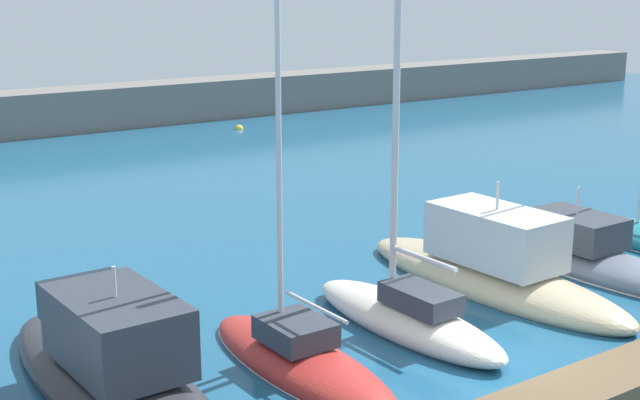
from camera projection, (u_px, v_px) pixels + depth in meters
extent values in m
plane|color=#1E567A|center=(503.00, 372.00, 20.07)|extent=(120.00, 120.00, 0.00)
cube|color=brown|center=(580.00, 396.00, 18.31)|extent=(27.36, 1.52, 0.55)
cube|color=slate|center=(7.00, 115.00, 50.15)|extent=(108.00, 3.13, 2.48)
ellipsoid|color=#2D2D33|center=(113.00, 385.00, 19.03)|extent=(2.93, 9.50, 1.26)
cube|color=#333842|center=(117.00, 331.00, 18.38)|extent=(2.12, 3.45, 1.50)
cube|color=black|center=(84.00, 296.00, 19.74)|extent=(1.86, 0.89, 0.84)
cylinder|color=silver|center=(114.00, 282.00, 18.12)|extent=(0.08, 0.08, 0.65)
ellipsoid|color=#B72D28|center=(301.00, 364.00, 20.25)|extent=(2.08, 6.73, 0.95)
ellipsoid|color=silver|center=(301.00, 367.00, 20.27)|extent=(2.10, 6.80, 0.12)
cylinder|color=silver|center=(279.00, 124.00, 19.59)|extent=(0.13, 0.13, 9.94)
cylinder|color=silver|center=(316.00, 307.00, 19.38)|extent=(0.10, 2.30, 0.09)
cube|color=#333842|center=(296.00, 331.00, 20.22)|extent=(1.36, 1.69, 0.55)
ellipsoid|color=silver|center=(406.00, 320.00, 22.42)|extent=(2.00, 6.74, 0.98)
cylinder|color=silver|center=(396.00, 102.00, 21.52)|extent=(0.17, 0.17, 9.99)
cylinder|color=silver|center=(423.00, 258.00, 21.53)|extent=(0.17, 2.25, 0.12)
cube|color=#333842|center=(421.00, 298.00, 21.82)|extent=(1.12, 2.07, 0.51)
ellipsoid|color=beige|center=(491.00, 281.00, 25.63)|extent=(3.00, 9.78, 1.19)
cube|color=silver|center=(496.00, 236.00, 25.23)|extent=(2.09, 3.90, 1.55)
cube|color=black|center=(457.00, 217.00, 26.38)|extent=(1.80, 1.01, 0.87)
cylinder|color=silver|center=(498.00, 196.00, 24.95)|extent=(0.08, 0.08, 0.81)
ellipsoid|color=slate|center=(594.00, 264.00, 27.07)|extent=(2.42, 8.48, 0.93)
ellipsoid|color=silver|center=(593.00, 270.00, 27.11)|extent=(2.44, 8.57, 0.12)
cube|color=#333842|center=(576.00, 229.00, 27.46)|extent=(1.85, 2.82, 0.96)
cube|color=black|center=(564.00, 221.00, 27.79)|extent=(1.66, 0.71, 0.54)
cylinder|color=silver|center=(578.00, 201.00, 27.24)|extent=(0.08, 0.08, 0.87)
sphere|color=yellow|center=(239.00, 129.00, 53.03)|extent=(0.53, 0.53, 0.53)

